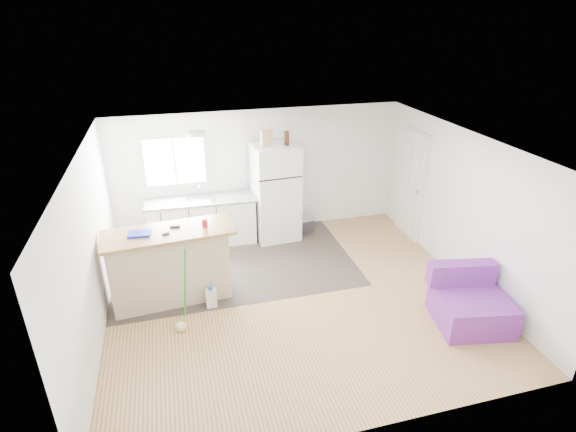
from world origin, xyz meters
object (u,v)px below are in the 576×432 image
object	(u,v)px
cooler	(302,224)
mop	(182,315)
purple_seat	(470,304)
blue_tray	(139,234)
red_cup	(205,223)
cardboard_box	(266,138)
bottle_left	(287,138)
refrigerator	(276,192)
kitchen_cabinets	(202,221)
peninsula	(170,265)
bottle_right	(286,138)
cleaner_jug	(211,298)

from	to	relation	value
cooler	mop	distance (m)	3.46
purple_seat	mop	world-z (taller)	mop
purple_seat	blue_tray	world-z (taller)	blue_tray
red_cup	cardboard_box	size ratio (longest dim) A/B	0.40
purple_seat	bottle_left	bearing A→B (deg)	129.92
bottle_left	refrigerator	bearing A→B (deg)	162.36
kitchen_cabinets	red_cup	distance (m)	1.85
cooler	cardboard_box	world-z (taller)	cardboard_box
peninsula	bottle_right	size ratio (longest dim) A/B	7.66
cooler	red_cup	size ratio (longest dim) A/B	3.94
cooler	mop	bearing A→B (deg)	-147.64
kitchen_cabinets	blue_tray	bearing A→B (deg)	-117.52
kitchen_cabinets	bottle_left	size ratio (longest dim) A/B	8.07
refrigerator	cleaner_jug	world-z (taller)	refrigerator
cooler	cardboard_box	distance (m)	1.95
red_cup	bottle_left	size ratio (longest dim) A/B	0.48
cleaner_jug	bottle_left	xyz separation A→B (m)	(1.68, 1.93, 1.80)
cooler	cleaner_jug	xyz separation A→B (m)	(-2.02, -2.02, -0.01)
peninsula	cleaner_jug	world-z (taller)	peninsula
cooler	red_cup	distance (m)	2.79
mop	bottle_left	bearing A→B (deg)	28.19
red_cup	cardboard_box	world-z (taller)	cardboard_box
peninsula	mop	size ratio (longest dim) A/B	1.48
red_cup	bottle_left	distance (m)	2.39
kitchen_cabinets	purple_seat	distance (m)	4.78
peninsula	cleaner_jug	size ratio (longest dim) A/B	5.49
mop	bottle_right	world-z (taller)	bottle_right
purple_seat	cleaner_jug	bearing A→B (deg)	170.46
mop	blue_tray	world-z (taller)	mop
blue_tray	bottle_right	bearing A→B (deg)	31.89
bottle_right	cooler	bearing A→B (deg)	10.68
refrigerator	cardboard_box	size ratio (longest dim) A/B	6.08
cooler	cleaner_jug	size ratio (longest dim) A/B	1.36
purple_seat	red_cup	world-z (taller)	red_cup
mop	refrigerator	bearing A→B (deg)	31.89
cardboard_box	purple_seat	bearing A→B (deg)	-56.28
kitchen_cabinets	red_cup	size ratio (longest dim) A/B	16.82
peninsula	red_cup	world-z (taller)	red_cup
cleaner_jug	cardboard_box	size ratio (longest dim) A/B	1.16
peninsula	cooler	xyz separation A→B (m)	(2.56, 1.65, -0.42)
refrigerator	purple_seat	bearing A→B (deg)	-62.27
bottle_right	cleaner_jug	bearing A→B (deg)	-130.52
blue_tray	mop	bearing A→B (deg)	-59.14
cleaner_jug	bottle_right	world-z (taller)	bottle_right
cleaner_jug	bottle_right	distance (m)	3.14
mop	purple_seat	bearing A→B (deg)	-32.15
cardboard_box	refrigerator	bearing A→B (deg)	9.20
mop	cardboard_box	world-z (taller)	cardboard_box
kitchen_cabinets	bottle_right	size ratio (longest dim) A/B	8.07
purple_seat	bottle_right	size ratio (longest dim) A/B	4.44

